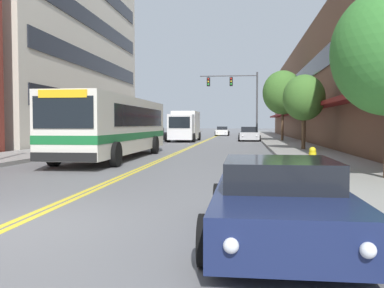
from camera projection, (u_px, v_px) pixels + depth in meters
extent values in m
plane|color=slate|center=(206.00, 141.00, 43.76)|extent=(240.00, 240.00, 0.00)
cube|color=gray|center=(136.00, 139.00, 44.64)|extent=(3.63, 106.00, 0.18)
cube|color=gray|center=(278.00, 140.00, 42.88)|extent=(3.63, 106.00, 0.18)
cube|color=yellow|center=(205.00, 140.00, 43.77)|extent=(0.14, 106.00, 0.01)
cube|color=yellow|center=(207.00, 140.00, 43.75)|extent=(0.14, 106.00, 0.01)
cube|color=black|center=(98.00, 103.00, 38.79)|extent=(0.08, 25.07, 1.40)
cube|color=black|center=(97.00, 64.00, 38.62)|extent=(0.08, 25.07, 1.40)
cube|color=black|center=(97.00, 24.00, 38.46)|extent=(0.08, 25.07, 1.40)
cube|color=brown|center=(342.00, 90.00, 41.92)|extent=(8.00, 68.00, 10.02)
cube|color=maroon|center=(294.00, 112.00, 42.56)|extent=(1.10, 61.20, 0.24)
cube|color=black|center=(300.00, 78.00, 42.35)|extent=(0.08, 61.20, 1.40)
cube|color=silver|center=(115.00, 125.00, 20.96)|extent=(2.46, 12.17, 2.58)
cube|color=#196B33|center=(115.00, 136.00, 20.98)|extent=(2.48, 12.19, 0.32)
cube|color=black|center=(119.00, 117.00, 21.54)|extent=(2.49, 9.49, 0.93)
cube|color=black|center=(63.00, 112.00, 14.88)|extent=(2.21, 0.04, 1.13)
cube|color=yellow|center=(63.00, 94.00, 14.84)|extent=(1.77, 0.06, 0.28)
cube|color=black|center=(63.00, 157.00, 14.94)|extent=(2.41, 0.08, 0.32)
cylinder|color=black|center=(54.00, 154.00, 17.06)|extent=(0.30, 1.00, 1.00)
cylinder|color=black|center=(115.00, 154.00, 16.76)|extent=(0.30, 1.00, 1.00)
cylinder|color=black|center=(112.00, 145.00, 24.48)|extent=(0.30, 1.00, 1.00)
cylinder|color=black|center=(155.00, 145.00, 24.18)|extent=(0.30, 1.00, 1.00)
cube|color=#232328|center=(154.00, 137.00, 39.60)|extent=(1.74, 4.60, 0.71)
cube|color=black|center=(154.00, 130.00, 39.75)|extent=(1.50, 2.02, 0.46)
cylinder|color=black|center=(141.00, 139.00, 38.30)|extent=(0.22, 0.65, 0.65)
cylinder|color=black|center=(160.00, 139.00, 38.09)|extent=(0.22, 0.65, 0.65)
cylinder|color=black|center=(148.00, 138.00, 41.13)|extent=(0.22, 0.65, 0.65)
cylinder|color=black|center=(166.00, 138.00, 40.91)|extent=(0.22, 0.65, 0.65)
sphere|color=silver|center=(141.00, 137.00, 37.37)|extent=(0.16, 0.16, 0.16)
sphere|color=silver|center=(155.00, 137.00, 37.22)|extent=(0.16, 0.16, 0.16)
cube|color=red|center=(152.00, 135.00, 41.96)|extent=(0.18, 0.04, 0.10)
cube|color=red|center=(165.00, 135.00, 41.81)|extent=(0.18, 0.04, 0.10)
cube|color=maroon|center=(134.00, 139.00, 32.37)|extent=(1.74, 4.26, 0.66)
cube|color=black|center=(135.00, 132.00, 32.51)|extent=(1.49, 1.87, 0.52)
cylinder|color=black|center=(118.00, 142.00, 31.18)|extent=(0.22, 0.68, 0.68)
cylinder|color=black|center=(142.00, 143.00, 30.96)|extent=(0.22, 0.68, 0.68)
cylinder|color=black|center=(127.00, 141.00, 33.79)|extent=(0.22, 0.68, 0.68)
cylinder|color=black|center=(150.00, 141.00, 33.58)|extent=(0.22, 0.68, 0.68)
sphere|color=silver|center=(118.00, 140.00, 30.31)|extent=(0.16, 0.16, 0.16)
sphere|color=silver|center=(135.00, 140.00, 30.16)|extent=(0.16, 0.16, 0.16)
cube|color=red|center=(133.00, 138.00, 34.57)|extent=(0.18, 0.04, 0.10)
cube|color=red|center=(148.00, 138.00, 34.41)|extent=(0.18, 0.04, 0.10)
cube|color=#19234C|center=(280.00, 208.00, 6.22)|extent=(1.85, 4.21, 0.59)
cube|color=black|center=(279.00, 173.00, 6.36)|extent=(1.59, 1.85, 0.41)
cylinder|color=black|center=(208.00, 240.00, 5.05)|extent=(0.22, 0.63, 0.63)
cylinder|color=black|center=(374.00, 246.00, 4.82)|extent=(0.22, 0.63, 0.63)
cylinder|color=black|center=(220.00, 201.00, 7.64)|extent=(0.22, 0.63, 0.63)
cylinder|color=black|center=(329.00, 203.00, 7.41)|extent=(0.22, 0.63, 0.63)
sphere|color=silver|center=(231.00, 246.00, 4.19)|extent=(0.16, 0.16, 0.16)
sphere|color=silver|center=(368.00, 250.00, 4.03)|extent=(0.16, 0.16, 0.16)
cube|color=red|center=(237.00, 185.00, 8.40)|extent=(0.18, 0.04, 0.10)
cube|color=red|center=(306.00, 186.00, 8.24)|extent=(0.18, 0.04, 0.10)
cube|color=#B7B7BC|center=(249.00, 136.00, 42.84)|extent=(1.88, 4.65, 0.71)
cube|color=black|center=(249.00, 129.00, 43.00)|extent=(1.62, 2.05, 0.53)
cylinder|color=black|center=(239.00, 138.00, 41.54)|extent=(0.22, 0.62, 0.62)
cylinder|color=black|center=(259.00, 138.00, 41.31)|extent=(0.22, 0.62, 0.62)
cylinder|color=black|center=(240.00, 137.00, 44.40)|extent=(0.22, 0.62, 0.62)
cylinder|color=black|center=(258.00, 137.00, 44.17)|extent=(0.22, 0.62, 0.62)
sphere|color=silver|center=(243.00, 136.00, 40.59)|extent=(0.16, 0.16, 0.16)
sphere|color=silver|center=(257.00, 136.00, 40.43)|extent=(0.16, 0.16, 0.16)
cube|color=red|center=(243.00, 135.00, 45.24)|extent=(0.18, 0.04, 0.10)
cube|color=red|center=(255.00, 135.00, 45.08)|extent=(0.18, 0.04, 0.10)
cube|color=black|center=(248.00, 134.00, 49.06)|extent=(1.87, 4.29, 0.62)
cube|color=black|center=(248.00, 129.00, 49.21)|extent=(1.61, 1.89, 0.55)
cylinder|color=black|center=(240.00, 136.00, 47.87)|extent=(0.22, 0.68, 0.68)
cylinder|color=black|center=(257.00, 136.00, 47.64)|extent=(0.22, 0.68, 0.68)
cylinder|color=black|center=(240.00, 135.00, 50.51)|extent=(0.22, 0.68, 0.68)
cylinder|color=black|center=(256.00, 135.00, 50.27)|extent=(0.22, 0.68, 0.68)
sphere|color=silver|center=(242.00, 135.00, 47.00)|extent=(0.16, 0.16, 0.16)
sphere|color=silver|center=(254.00, 135.00, 46.84)|extent=(0.16, 0.16, 0.16)
cube|color=red|center=(242.00, 134.00, 51.28)|extent=(0.18, 0.04, 0.10)
cube|color=red|center=(254.00, 134.00, 51.12)|extent=(0.18, 0.04, 0.10)
cube|color=white|center=(222.00, 132.00, 61.86)|extent=(1.71, 4.15, 0.68)
cube|color=black|center=(222.00, 128.00, 62.00)|extent=(1.47, 1.83, 0.46)
cylinder|color=black|center=(216.00, 134.00, 60.70)|extent=(0.22, 0.68, 0.68)
cylinder|color=black|center=(228.00, 134.00, 60.49)|extent=(0.22, 0.68, 0.68)
cylinder|color=black|center=(217.00, 133.00, 63.25)|extent=(0.22, 0.68, 0.68)
cylinder|color=black|center=(229.00, 133.00, 63.04)|extent=(0.22, 0.68, 0.68)
sphere|color=silver|center=(217.00, 132.00, 59.86)|extent=(0.16, 0.16, 0.16)
sphere|color=silver|center=(226.00, 132.00, 59.71)|extent=(0.16, 0.16, 0.16)
cube|color=red|center=(219.00, 132.00, 64.00)|extent=(0.18, 0.04, 0.10)
cube|color=red|center=(227.00, 132.00, 63.85)|extent=(0.18, 0.04, 0.10)
cube|color=white|center=(181.00, 127.00, 39.41)|extent=(2.27, 2.07, 2.33)
cube|color=black|center=(179.00, 122.00, 38.35)|extent=(1.93, 0.04, 1.03)
cube|color=white|center=(186.00, 125.00, 42.82)|extent=(2.31, 4.83, 2.69)
cylinder|color=black|center=(169.00, 138.00, 39.60)|extent=(0.28, 0.84, 0.84)
cylinder|color=black|center=(194.00, 138.00, 39.32)|extent=(0.28, 0.84, 0.84)
cylinder|color=black|center=(177.00, 136.00, 44.46)|extent=(0.28, 0.84, 0.84)
cylinder|color=black|center=(199.00, 136.00, 44.17)|extent=(0.28, 0.84, 0.84)
cylinder|color=#47474C|center=(257.00, 106.00, 44.29)|extent=(0.18, 0.18, 7.06)
cylinder|color=#47474C|center=(228.00, 76.00, 44.50)|extent=(5.95, 0.11, 0.11)
cube|color=black|center=(231.00, 82.00, 44.49)|extent=(0.34, 0.26, 0.92)
sphere|color=red|center=(231.00, 79.00, 44.32)|extent=(0.18, 0.18, 0.18)
sphere|color=yellow|center=(231.00, 81.00, 44.34)|extent=(0.18, 0.18, 0.18)
sphere|color=green|center=(231.00, 84.00, 44.35)|extent=(0.18, 0.18, 0.18)
cylinder|color=black|center=(231.00, 76.00, 44.47)|extent=(0.02, 0.02, 0.14)
cube|color=black|center=(208.00, 82.00, 44.78)|extent=(0.34, 0.26, 0.92)
sphere|color=red|center=(208.00, 79.00, 44.61)|extent=(0.18, 0.18, 0.18)
sphere|color=yellow|center=(208.00, 82.00, 44.62)|extent=(0.18, 0.18, 0.18)
sphere|color=green|center=(208.00, 84.00, 44.64)|extent=(0.18, 0.18, 0.18)
cylinder|color=black|center=(208.00, 77.00, 44.76)|extent=(0.02, 0.02, 0.14)
cylinder|color=brown|center=(303.00, 132.00, 25.82)|extent=(0.24, 0.24, 2.03)
ellipsoid|color=#42752D|center=(304.00, 98.00, 25.73)|extent=(2.52, 2.52, 2.77)
cylinder|color=brown|center=(282.00, 125.00, 39.29)|extent=(0.23, 0.23, 2.85)
ellipsoid|color=#42752D|center=(283.00, 93.00, 39.15)|extent=(3.66, 3.66, 4.02)
cylinder|color=yellow|center=(312.00, 163.00, 13.03)|extent=(0.23, 0.23, 0.66)
sphere|color=yellow|center=(313.00, 150.00, 13.01)|extent=(0.21, 0.21, 0.21)
cylinder|color=yellow|center=(307.00, 160.00, 13.05)|extent=(0.08, 0.10, 0.10)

